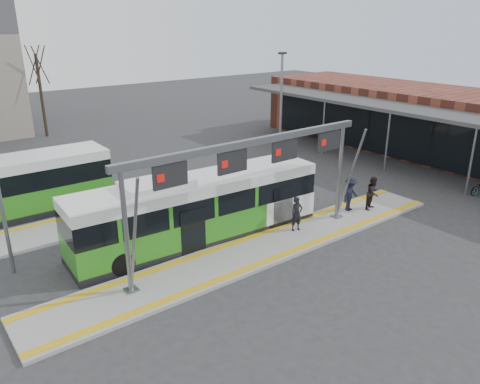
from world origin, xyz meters
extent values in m
plane|color=#2D2D30|center=(0.00, 0.00, 0.00)|extent=(120.00, 120.00, 0.00)
cube|color=gray|center=(0.00, 0.00, 0.07)|extent=(22.00, 3.00, 0.15)
cube|color=gray|center=(-4.00, 8.00, 0.07)|extent=(20.00, 3.00, 0.15)
cube|color=gold|center=(0.00, 1.15, 0.16)|extent=(22.00, 0.35, 0.02)
cube|color=gold|center=(0.00, -1.15, 0.16)|extent=(22.00, 0.35, 0.02)
cube|color=gold|center=(-4.00, 9.15, 0.16)|extent=(20.00, 0.35, 0.02)
cylinder|color=slate|center=(-6.50, 0.30, 2.67)|extent=(0.20, 0.20, 5.05)
cube|color=slate|center=(-6.50, 0.30, 0.18)|extent=(0.50, 0.50, 0.06)
cylinder|color=slate|center=(-6.50, -0.40, 2.67)|extent=(0.12, 1.46, 4.90)
cylinder|color=slate|center=(5.50, 0.30, 2.67)|extent=(0.20, 0.20, 5.05)
cube|color=slate|center=(5.50, 0.30, 0.18)|extent=(0.50, 0.50, 0.06)
cylinder|color=slate|center=(5.50, -0.40, 2.67)|extent=(0.12, 1.46, 4.90)
cube|color=slate|center=(-0.50, 0.30, 5.20)|extent=(13.00, 0.25, 0.30)
cube|color=black|center=(-4.50, 0.30, 4.50)|extent=(1.50, 0.12, 0.95)
cube|color=#BB110B|center=(-4.95, 0.23, 4.50)|extent=(0.32, 0.02, 0.32)
cube|color=black|center=(-1.50, 0.30, 4.50)|extent=(1.50, 0.12, 0.95)
cube|color=#BB110B|center=(-1.95, 0.23, 4.50)|extent=(0.32, 0.02, 0.32)
cube|color=black|center=(1.50, 0.30, 4.50)|extent=(1.50, 0.12, 0.95)
cube|color=#BB110B|center=(1.05, 0.23, 4.50)|extent=(0.32, 0.02, 0.32)
cube|color=black|center=(4.50, 0.30, 4.50)|extent=(1.50, 0.12, 0.95)
cube|color=#BB110B|center=(4.05, 0.23, 4.50)|extent=(0.32, 0.02, 0.32)
cube|color=brown|center=(22.00, 4.00, 2.50)|extent=(8.00, 32.00, 5.00)
cube|color=black|center=(17.80, 4.00, 2.00)|extent=(0.15, 28.00, 3.60)
cube|color=#3F3F42|center=(16.50, 4.00, 4.30)|extent=(4.00, 30.00, 0.25)
cylinder|color=slate|center=(14.80, -2.00, 2.15)|extent=(0.14, 0.14, 4.30)
cylinder|color=slate|center=(14.80, 4.00, 2.15)|extent=(0.14, 0.14, 4.30)
cylinder|color=slate|center=(14.80, 10.00, 2.15)|extent=(0.14, 0.14, 4.30)
cube|color=black|center=(-1.69, 2.79, 0.18)|extent=(12.67, 3.40, 0.37)
cube|color=#2B831C|center=(-1.69, 2.79, 0.97)|extent=(12.67, 3.40, 1.20)
cube|color=black|center=(-1.69, 2.79, 2.09)|extent=(12.66, 3.32, 1.04)
cube|color=white|center=(-1.69, 2.79, 2.87)|extent=(12.67, 3.40, 0.52)
cube|color=orange|center=(4.56, 2.41, 2.77)|extent=(0.16, 1.86, 0.29)
cube|color=white|center=(-3.77, 2.91, 3.29)|extent=(3.24, 2.05, 0.31)
cylinder|color=black|center=(-6.13, 1.87, 0.52)|extent=(1.06, 0.37, 1.04)
cylinder|color=black|center=(-5.99, 4.23, 0.52)|extent=(1.06, 0.37, 1.04)
cylinder|color=black|center=(2.00, 1.38, 0.52)|extent=(1.06, 0.37, 1.04)
cylinder|color=black|center=(2.14, 3.74, 0.52)|extent=(1.06, 0.37, 1.04)
cylinder|color=black|center=(-5.55, 10.15, 0.54)|extent=(1.08, 0.34, 1.07)
cylinder|color=black|center=(-5.52, 12.59, 0.54)|extent=(1.08, 0.34, 1.07)
imported|color=black|center=(2.58, 0.41, 1.04)|extent=(0.71, 0.54, 1.77)
imported|color=black|center=(7.97, -0.12, 1.09)|extent=(1.05, 0.91, 1.87)
imported|color=black|center=(6.76, 0.48, 1.12)|extent=(1.36, 0.94, 1.94)
cylinder|color=#382B21|center=(-0.99, 29.76, 3.69)|extent=(0.28, 0.28, 7.38)
cylinder|color=slate|center=(7.23, 6.84, 4.13)|extent=(0.16, 0.16, 8.25)
cube|color=black|center=(7.23, 6.84, 8.25)|extent=(0.50, 0.25, 0.12)
camera|label=1|loc=(-12.85, -14.90, 10.14)|focal=35.00mm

